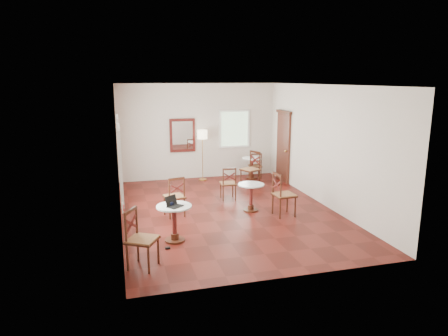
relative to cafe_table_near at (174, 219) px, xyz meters
name	(u,v)px	position (x,y,z in m)	size (l,w,h in m)	color
ground	(227,211)	(1.50, 1.53, -0.45)	(7.00, 7.00, 0.00)	#4F130D
room_shell	(222,132)	(1.44, 1.81, 1.44)	(5.02, 7.02, 3.01)	beige
cafe_table_near	(174,219)	(0.00, 0.00, 0.00)	(0.69, 0.69, 0.73)	#3F1C0F
cafe_table_mid	(251,194)	(2.06, 1.40, -0.04)	(0.63, 0.63, 0.67)	#3F1C0F
cafe_table_back	(252,166)	(3.13, 4.46, -0.04)	(0.63, 0.63, 0.67)	#3F1C0F
chair_near_a	(175,196)	(0.22, 1.48, 0.02)	(0.52, 0.52, 0.95)	#3F1C0F
chair_near_b	(141,239)	(-0.70, -0.98, 0.06)	(0.64, 0.64, 1.02)	#3F1C0F
chair_mid_a	(228,183)	(1.78, 2.45, -0.01)	(0.43, 0.43, 0.88)	#3F1C0F
chair_mid_b	(283,194)	(2.66, 0.87, 0.06)	(0.51, 0.51, 1.02)	#3F1C0F
chair_back_a	(255,166)	(3.24, 4.45, -0.03)	(0.42, 0.42, 0.84)	#3F1C0F
chair_back_b	(251,169)	(2.80, 3.61, 0.06)	(0.64, 0.64, 1.04)	#3F1C0F
floor_lamp	(202,138)	(1.57, 4.68, 0.89)	(0.31, 0.31, 1.59)	#BF8C3F
laptop	(173,204)	(-0.02, -0.04, 0.33)	(0.37, 0.36, 0.20)	black
mouse	(169,204)	(-0.08, 0.05, 0.30)	(0.10, 0.06, 0.04)	black
navy_mug	(171,204)	(-0.06, -0.01, 0.32)	(0.10, 0.07, 0.08)	#101636
water_glass	(169,201)	(-0.08, 0.14, 0.33)	(0.06, 0.06, 0.11)	white
power_adapter	(168,248)	(-0.19, -0.35, -0.43)	(0.09, 0.06, 0.04)	black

